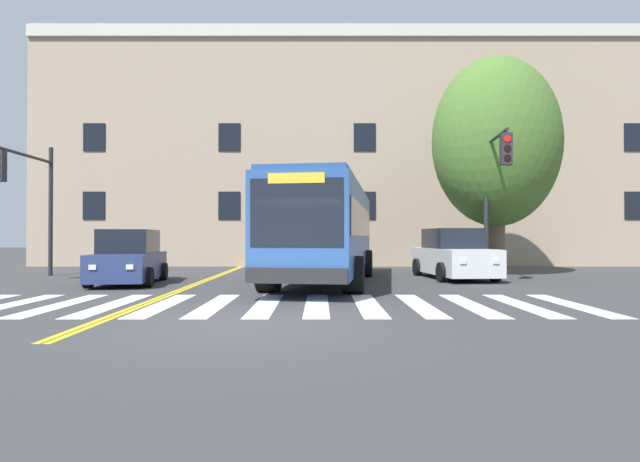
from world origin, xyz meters
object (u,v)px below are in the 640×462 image
(car_navy_near_lane, at_px, (131,259))
(traffic_light_near_corner, at_px, (496,178))
(traffic_light_far_corner, at_px, (32,188))
(street_tree_curbside_large, at_px, (498,142))
(car_silver_behind_bus, at_px, (304,245))
(city_bus, at_px, (328,228))
(car_white_far_lane, at_px, (455,256))

(car_navy_near_lane, height_order, traffic_light_near_corner, traffic_light_near_corner)
(traffic_light_far_corner, relative_size, street_tree_curbside_large, 0.58)
(car_navy_near_lane, xyz_separation_m, car_silver_behind_bus, (5.22, 10.20, 0.24))
(city_bus, height_order, traffic_light_far_corner, traffic_light_far_corner)
(car_white_far_lane, relative_size, traffic_light_near_corner, 0.88)
(car_silver_behind_bus, height_order, traffic_light_near_corner, traffic_light_near_corner)
(traffic_light_far_corner, distance_m, street_tree_curbside_large, 17.60)
(traffic_light_far_corner, bearing_deg, car_silver_behind_bus, 41.35)
(car_navy_near_lane, xyz_separation_m, car_white_far_lane, (10.97, 2.03, 0.02))
(car_navy_near_lane, distance_m, street_tree_curbside_large, 14.31)
(car_silver_behind_bus, xyz_separation_m, traffic_light_far_corner, (-9.51, -8.37, 2.22))
(car_navy_near_lane, bearing_deg, city_bus, 5.32)
(traffic_light_far_corner, xyz_separation_m, street_tree_curbside_large, (17.40, 1.77, 1.97))
(car_silver_behind_bus, bearing_deg, car_white_far_lane, -54.88)
(traffic_light_far_corner, bearing_deg, car_navy_near_lane, -23.15)
(traffic_light_far_corner, bearing_deg, car_white_far_lane, 0.72)
(car_white_far_lane, bearing_deg, city_bus, -162.74)
(car_white_far_lane, distance_m, traffic_light_far_corner, 15.45)
(car_silver_behind_bus, bearing_deg, car_navy_near_lane, -117.10)
(car_navy_near_lane, bearing_deg, traffic_light_near_corner, 4.78)
(traffic_light_near_corner, xyz_separation_m, street_tree_curbside_large, (1.00, 2.59, 1.70))
(car_white_far_lane, relative_size, traffic_light_far_corner, 0.95)
(city_bus, bearing_deg, street_tree_curbside_large, 24.02)
(car_silver_behind_bus, relative_size, traffic_light_near_corner, 0.94)
(car_silver_behind_bus, distance_m, street_tree_curbside_large, 11.11)
(car_navy_near_lane, height_order, car_white_far_lane, car_white_far_lane)
(city_bus, relative_size, traffic_light_near_corner, 2.04)
(city_bus, bearing_deg, traffic_light_far_corner, 173.35)
(car_navy_near_lane, bearing_deg, car_silver_behind_bus, 62.90)
(car_silver_behind_bus, xyz_separation_m, traffic_light_near_corner, (6.90, -9.19, 2.49))
(city_bus, bearing_deg, car_navy_near_lane, -174.68)
(city_bus, relative_size, car_silver_behind_bus, 2.17)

